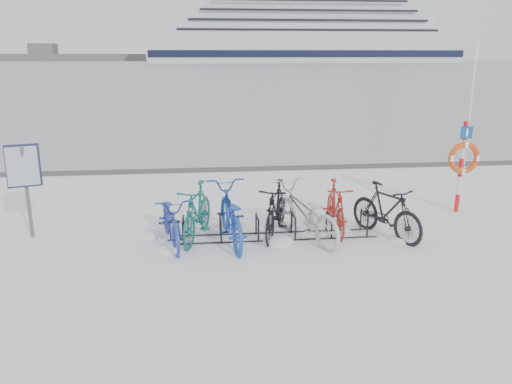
# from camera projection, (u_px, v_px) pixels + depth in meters

# --- Properties ---
(ground) EXTENTS (900.00, 900.00, 0.00)m
(ground) POSITION_uv_depth(u_px,v_px,m) (275.00, 237.00, 9.89)
(ground) COLOR white
(ground) RESTS_ON ground
(ice_sheet) EXTENTS (400.00, 298.00, 0.02)m
(ice_sheet) POSITION_uv_depth(u_px,v_px,m) (206.00, 65.00, 158.40)
(ice_sheet) COLOR #99A5AC
(ice_sheet) RESTS_ON ground
(quay_edge) EXTENTS (400.00, 0.25, 0.10)m
(quay_edge) POSITION_uv_depth(u_px,v_px,m) (248.00, 169.00, 15.53)
(quay_edge) COLOR #3F3F42
(quay_edge) RESTS_ON ground
(bike_rack) EXTENTS (4.00, 0.48, 0.46)m
(bike_rack) POSITION_uv_depth(u_px,v_px,m) (275.00, 229.00, 9.84)
(bike_rack) COLOR black
(bike_rack) RESTS_ON ground
(info_board) EXTENTS (0.66, 0.41, 1.86)m
(info_board) POSITION_uv_depth(u_px,v_px,m) (24.00, 171.00, 9.53)
(info_board) COLOR #595B5E
(info_board) RESTS_ON ground
(lifebuoy_station) EXTENTS (0.73, 0.22, 3.78)m
(lifebuoy_station) POSITION_uv_depth(u_px,v_px,m) (464.00, 158.00, 11.11)
(lifebuoy_station) COLOR red
(lifebuoy_station) RESTS_ON ground
(cruise_ferry) EXTENTS (123.99, 23.41, 40.74)m
(cruise_ferry) POSITION_uv_depth(u_px,v_px,m) (303.00, 34.00, 201.33)
(cruise_ferry) COLOR silver
(cruise_ferry) RESTS_ON ground
(bike_0) EXTENTS (1.05, 2.05, 1.02)m
(bike_0) POSITION_uv_depth(u_px,v_px,m) (171.00, 217.00, 9.48)
(bike_0) COLOR #26399A
(bike_0) RESTS_ON ground
(bike_1) EXTENTS (1.00, 1.95, 1.13)m
(bike_1) POSITION_uv_depth(u_px,v_px,m) (197.00, 210.00, 9.72)
(bike_1) COLOR #135956
(bike_1) RESTS_ON ground
(bike_2) EXTENTS (1.00, 2.25, 1.14)m
(bike_2) POSITION_uv_depth(u_px,v_px,m) (230.00, 213.00, 9.55)
(bike_2) COLOR #1A42A7
(bike_2) RESTS_ON ground
(bike_3) EXTENTS (1.12, 1.90, 1.10)m
(bike_3) POSITION_uv_depth(u_px,v_px,m) (276.00, 208.00, 9.90)
(bike_3) COLOR black
(bike_3) RESTS_ON ground
(bike_4) EXTENTS (1.55, 2.28, 1.13)m
(bike_4) POSITION_uv_depth(u_px,v_px,m) (304.00, 211.00, 9.66)
(bike_4) COLOR #B4B8BD
(bike_4) RESTS_ON ground
(bike_5) EXTENTS (0.61, 1.78, 1.05)m
(bike_5) POSITION_uv_depth(u_px,v_px,m) (336.00, 206.00, 10.15)
(bike_5) COLOR maroon
(bike_5) RESTS_ON ground
(bike_6) EXTENTS (1.28, 1.87, 1.10)m
(bike_6) POSITION_uv_depth(u_px,v_px,m) (386.00, 210.00, 9.82)
(bike_6) COLOR black
(bike_6) RESTS_ON ground
(snow_drifts) EXTENTS (5.56, 1.38, 0.22)m
(snow_drifts) POSITION_uv_depth(u_px,v_px,m) (285.00, 237.00, 9.88)
(snow_drifts) COLOR white
(snow_drifts) RESTS_ON ground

